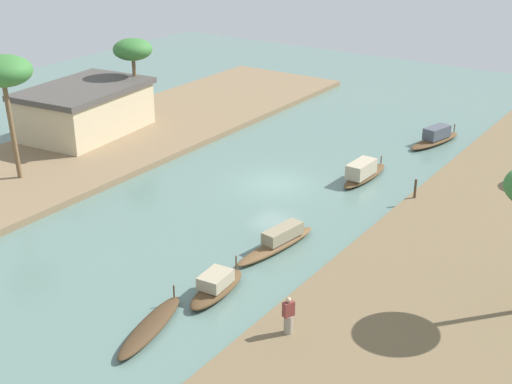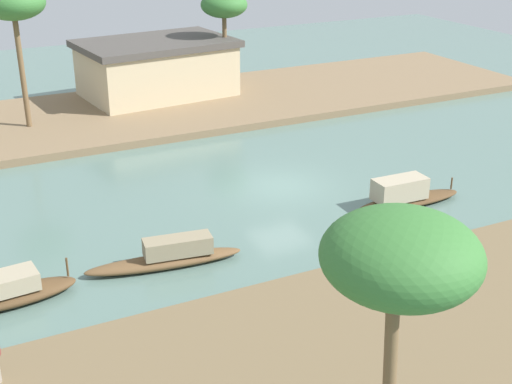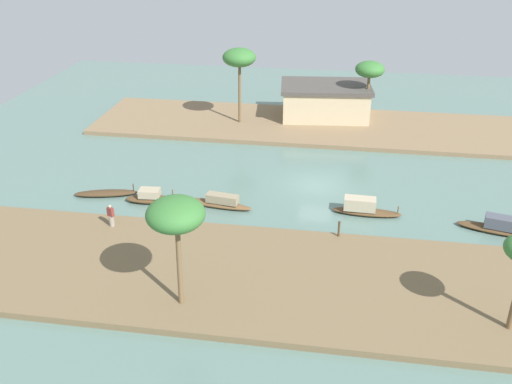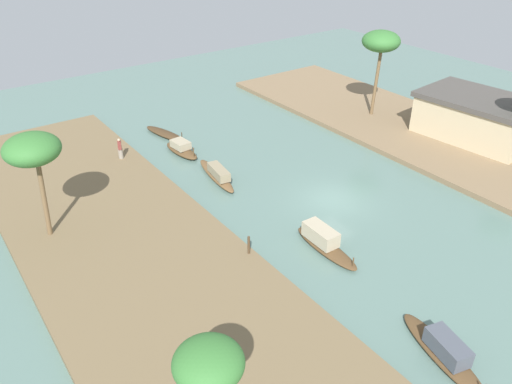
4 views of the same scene
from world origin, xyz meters
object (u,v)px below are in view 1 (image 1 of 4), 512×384
sampan_upstream_small (436,137)px  sampan_downstream_large (150,327)px  mooring_post (415,189)px  palm_tree_right_tall (4,72)px  person_on_near_bank (288,317)px  sampan_with_red_awning (363,172)px  riverside_building (85,109)px  sampan_open_hull (278,242)px  sampan_near_left_bank (216,286)px  palm_tree_right_short (133,50)px

sampan_upstream_small → sampan_downstream_large: bearing=-168.4°
mooring_post → palm_tree_right_tall: bearing=116.4°
person_on_near_bank → palm_tree_right_tall: bearing=-79.6°
sampan_with_red_awning → riverside_building: size_ratio=0.51×
person_on_near_bank → riverside_building: bearing=-95.2°
sampan_upstream_small → person_on_near_bank: (-25.21, -3.79, 0.68)m
sampan_with_red_awning → palm_tree_right_tall: bearing=127.1°
sampan_open_hull → riverside_building: 21.08m
mooring_post → riverside_building: (-2.02, 23.32, 1.12)m
sampan_with_red_awning → riverside_building: 19.82m
sampan_open_hull → person_on_near_bank: (-6.20, -4.38, 0.72)m
sampan_open_hull → sampan_with_red_awning: bearing=11.2°
sampan_open_hull → palm_tree_right_tall: palm_tree_right_tall is taller
sampan_near_left_bank → person_on_near_bank: (-1.19, -4.31, 0.71)m
sampan_near_left_bank → sampan_with_red_awning: size_ratio=0.79×
sampan_downstream_large → sampan_with_red_awning: 18.88m
sampan_with_red_awning → palm_tree_right_short: palm_tree_right_short is taller
palm_tree_right_tall → mooring_post: bearing=-63.6°
mooring_post → sampan_with_red_awning: bearing=67.4°
sampan_upstream_small → mooring_post: mooring_post is taller
palm_tree_right_short → riverside_building: 5.41m
sampan_downstream_large → person_on_near_bank: size_ratio=3.07×
palm_tree_right_tall → palm_tree_right_short: size_ratio=1.21×
person_on_near_bank → mooring_post: (14.80, 1.02, -0.17)m
sampan_near_left_bank → sampan_with_red_awning: 15.25m
sampan_downstream_large → sampan_near_left_bank: (3.63, -0.49, 0.18)m
sampan_open_hull → palm_tree_right_short: bearing=68.9°
sampan_near_left_bank → riverside_building: 23.20m
sampan_upstream_small → palm_tree_right_tall: 27.84m
sampan_upstream_small → riverside_building: riverside_building is taller
sampan_with_red_awning → palm_tree_right_short: size_ratio=0.80×
mooring_post → palm_tree_right_short: (2.05, 22.41, 4.57)m
sampan_near_left_bank → sampan_open_hull: (5.01, 0.07, -0.01)m
sampan_with_red_awning → riverside_building: (-3.65, 19.42, 1.57)m
sampan_upstream_small → palm_tree_right_tall: size_ratio=0.73×
palm_tree_right_tall → riverside_building: palm_tree_right_tall is taller
sampan_with_red_awning → palm_tree_right_short: 19.18m
mooring_post → palm_tree_right_tall: (-10.17, 20.46, 5.69)m
sampan_upstream_small → person_on_near_bank: size_ratio=3.41×
sampan_open_hull → person_on_near_bank: bearing=-136.6°
mooring_post → sampan_open_hull: bearing=158.7°
person_on_near_bank → sampan_upstream_small: bearing=-148.9°
riverside_building → sampan_with_red_awning: bearing=-85.1°
sampan_upstream_small → palm_tree_right_short: palm_tree_right_short is taller
sampan_open_hull → riverside_building: size_ratio=0.58×
sampan_with_red_awning → mooring_post: (-1.63, -3.91, 0.45)m
sampan_near_left_bank → mooring_post: mooring_post is taller
person_on_near_bank → palm_tree_right_short: 29.20m
mooring_post → palm_tree_right_tall: size_ratio=0.15×
sampan_open_hull → palm_tree_right_tall: bearing=103.4°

